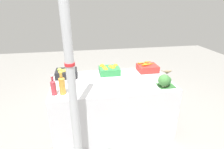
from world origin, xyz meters
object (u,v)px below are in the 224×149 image
(apple_crate, at_px, (66,73))
(orange_crate, at_px, (109,70))
(support_pole, at_px, (71,75))
(juice_bottle_amber, at_px, (62,85))
(juice_bottle_ruby, at_px, (53,87))
(sparrow_bird, at_px, (168,72))
(broccoli_pile, at_px, (165,81))
(carrot_crate, at_px, (147,68))

(apple_crate, xyz_separation_m, orange_crate, (0.67, 0.01, 0.00))
(support_pole, bearing_deg, juice_bottle_amber, 109.65)
(juice_bottle_amber, bearing_deg, orange_crate, 39.74)
(apple_crate, bearing_deg, juice_bottle_ruby, -101.03)
(orange_crate, distance_m, sparrow_bird, 0.92)
(orange_crate, bearing_deg, support_pole, -118.46)
(sparrow_bird, bearing_deg, juice_bottle_amber, -159.44)
(broccoli_pile, bearing_deg, support_pole, -162.36)
(support_pole, relative_size, carrot_crate, 7.75)
(orange_crate, relative_size, sparrow_bird, 2.44)
(support_pole, bearing_deg, sparrow_bird, 17.69)
(carrot_crate, xyz_separation_m, juice_bottle_ruby, (-1.43, -0.56, 0.05))
(apple_crate, relative_size, juice_bottle_amber, 1.08)
(carrot_crate, height_order, juice_bottle_ruby, juice_bottle_ruby)
(orange_crate, bearing_deg, juice_bottle_amber, -140.26)
(apple_crate, xyz_separation_m, sparrow_bird, (1.37, -0.58, 0.15))
(apple_crate, height_order, carrot_crate, carrot_crate)
(carrot_crate, bearing_deg, apple_crate, -179.72)
(support_pole, distance_m, orange_crate, 1.16)
(carrot_crate, relative_size, juice_bottle_ruby, 1.21)
(broccoli_pile, bearing_deg, carrot_crate, 92.33)
(juice_bottle_ruby, xyz_separation_m, juice_bottle_amber, (0.11, 0.00, 0.02))
(juice_bottle_ruby, relative_size, juice_bottle_amber, 0.89)
(carrot_crate, distance_m, sparrow_bird, 0.61)
(broccoli_pile, bearing_deg, juice_bottle_amber, 178.68)
(juice_bottle_amber, bearing_deg, sparrow_bird, -0.93)
(juice_bottle_ruby, bearing_deg, apple_crate, 78.97)
(apple_crate, relative_size, juice_bottle_ruby, 1.21)
(juice_bottle_amber, height_order, sparrow_bird, juice_bottle_amber)
(orange_crate, xyz_separation_m, juice_bottle_amber, (-0.68, -0.56, 0.06))
(support_pole, xyz_separation_m, broccoli_pile, (1.20, 0.38, -0.32))
(juice_bottle_amber, distance_m, sparrow_bird, 1.37)
(sparrow_bird, bearing_deg, carrot_crate, 116.16)
(broccoli_pile, relative_size, sparrow_bird, 1.89)
(juice_bottle_ruby, bearing_deg, sparrow_bird, -0.87)
(juice_bottle_ruby, bearing_deg, support_pole, -58.48)
(support_pole, bearing_deg, broccoli_pile, 17.64)
(support_pole, xyz_separation_m, apple_crate, (-0.14, 0.97, -0.35))
(support_pole, xyz_separation_m, juice_bottle_amber, (-0.15, 0.41, -0.29))
(broccoli_pile, bearing_deg, sparrow_bird, 20.18)
(carrot_crate, distance_m, juice_bottle_amber, 1.44)
(juice_bottle_amber, bearing_deg, support_pole, -70.35)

